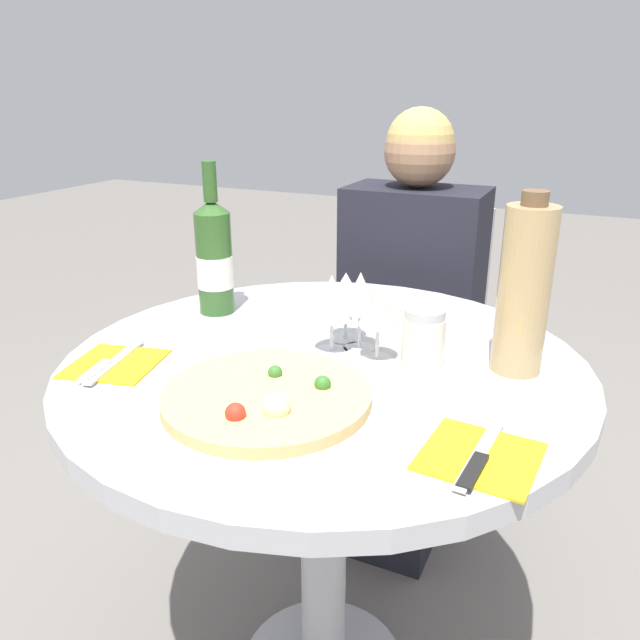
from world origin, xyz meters
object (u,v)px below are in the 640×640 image
at_px(seated_diner, 401,353).
at_px(pizza_large, 267,397).
at_px(dining_table, 324,421).
at_px(wine_bottle, 214,258).
at_px(tall_carafe, 524,290).
at_px(chair_behind_diner, 414,360).

relative_size(seated_diner, pizza_large, 3.61).
bearing_deg(dining_table, wine_bottle, 157.46).
bearing_deg(wine_bottle, tall_carafe, -3.08).
height_order(dining_table, chair_behind_diner, chair_behind_diner).
xyz_separation_m(seated_diner, tall_carafe, (0.37, -0.52, 0.39)).
bearing_deg(tall_carafe, seated_diner, 125.16).
bearing_deg(wine_bottle, pizza_large, -46.56).
bearing_deg(chair_behind_diner, seated_diner, 90.00).
bearing_deg(pizza_large, dining_table, 87.04).
height_order(chair_behind_diner, wine_bottle, wine_bottle).
xyz_separation_m(pizza_large, wine_bottle, (-0.31, 0.33, 0.11)).
bearing_deg(tall_carafe, pizza_large, -138.89).
relative_size(dining_table, chair_behind_diner, 1.04).
height_order(chair_behind_diner, seated_diner, seated_diner).
bearing_deg(chair_behind_diner, wine_bottle, 66.08).
bearing_deg(seated_diner, dining_table, 93.79).
bearing_deg(wine_bottle, chair_behind_diner, 66.08).
distance_m(chair_behind_diner, seated_diner, 0.17).
bearing_deg(pizza_large, chair_behind_diner, 91.85).
distance_m(pizza_large, tall_carafe, 0.47).
distance_m(pizza_large, wine_bottle, 0.47).
height_order(chair_behind_diner, pizza_large, chair_behind_diner).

